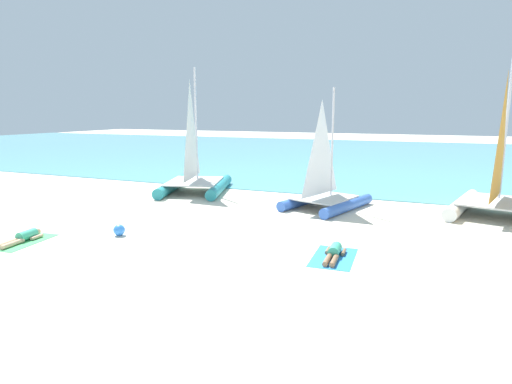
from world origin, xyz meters
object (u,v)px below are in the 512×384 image
object	(u,v)px
towel_left	(22,242)
beach_ball	(119,230)
sailboat_teal	(195,174)
towel_right	(334,257)
sailboat_white	(497,193)
sailboat_blue	(325,191)
sunbather_left	(24,237)
sunbather_right	(334,252)

from	to	relation	value
towel_left	beach_ball	size ratio (longest dim) A/B	5.19
sailboat_teal	towel_left	xyz separation A→B (m)	(-0.66, -9.13, -0.89)
sailboat_teal	beach_ball	xyz separation A→B (m)	(1.63, -7.46, -0.71)
sailboat_teal	towel_right	size ratio (longest dim) A/B	3.15
sailboat_white	towel_left	distance (m)	16.61
sailboat_blue	towel_left	world-z (taller)	sailboat_blue
sailboat_blue	sunbather_left	bearing A→B (deg)	-116.09
towel_left	towel_right	xyz separation A→B (m)	(9.08, 2.23, 0.00)
sunbather_left	sailboat_blue	bearing A→B (deg)	41.00
sailboat_blue	sailboat_teal	xyz separation A→B (m)	(-6.73, 1.02, 0.17)
towel_left	sunbather_right	distance (m)	9.36
sailboat_teal	sailboat_white	bearing A→B (deg)	-16.71
towel_left	sunbather_left	bearing A→B (deg)	96.42
towel_left	towel_right	size ratio (longest dim) A/B	1.00
beach_ball	towel_left	bearing A→B (deg)	-143.72
towel_right	sunbather_right	size ratio (longest dim) A/B	1.21
sailboat_white	sunbather_left	distance (m)	16.57
sunbather_right	sunbather_left	bearing A→B (deg)	-169.50
sailboat_teal	sunbather_right	bearing A→B (deg)	-56.66
sailboat_blue	sunbather_left	distance (m)	10.95
sailboat_white	sailboat_teal	bearing A→B (deg)	-165.90
sailboat_white	sailboat_blue	bearing A→B (deg)	-155.90
sailboat_teal	beach_ball	distance (m)	7.66
sailboat_teal	sunbather_left	distance (m)	9.12
sailboat_white	towel_left	size ratio (longest dim) A/B	3.16
sailboat_blue	sailboat_white	size ratio (longest dim) A/B	0.81
sailboat_white	sunbather_left	bearing A→B (deg)	-132.73
sailboat_blue	beach_ball	world-z (taller)	sailboat_blue
sunbather_right	towel_right	bearing A→B (deg)	-90.00
sunbather_left	beach_ball	size ratio (longest dim) A/B	4.28
sunbather_left	towel_right	xyz separation A→B (m)	(9.08, 2.16, -0.13)
sailboat_blue	sunbather_right	distance (m)	6.09
sailboat_blue	sailboat_white	xyz separation A→B (m)	(6.32, 1.21, 0.17)
sunbather_left	beach_ball	distance (m)	2.80
sailboat_teal	sailboat_white	xyz separation A→B (m)	(13.05, 0.20, 0.00)
sunbather_right	beach_ball	world-z (taller)	beach_ball
towel_left	sailboat_blue	bearing A→B (deg)	47.68
sailboat_white	towel_left	bearing A→B (deg)	-132.53
towel_left	beach_ball	distance (m)	2.84
towel_left	sunbather_right	xyz separation A→B (m)	(9.07, 2.30, 0.13)
towel_right	sunbather_right	world-z (taller)	sunbather_right
towel_left	sailboat_teal	bearing A→B (deg)	85.89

